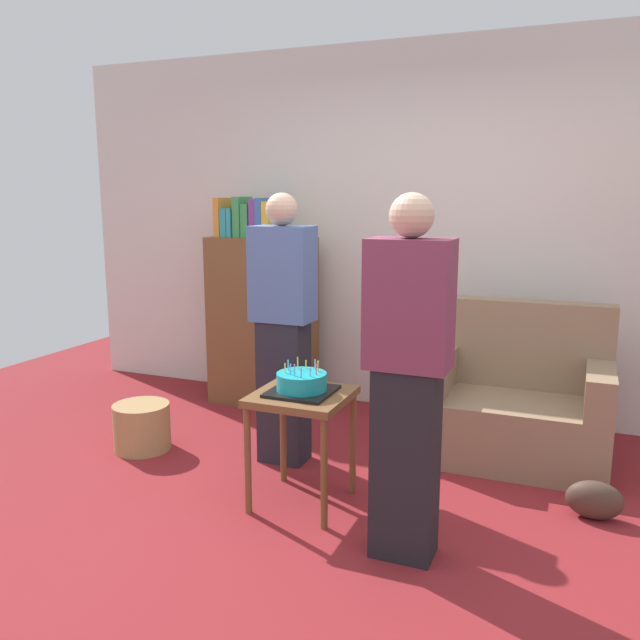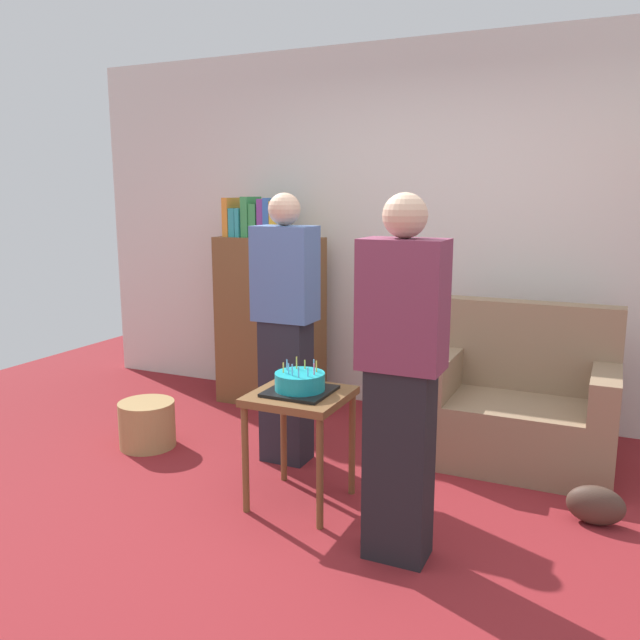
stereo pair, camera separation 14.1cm
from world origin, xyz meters
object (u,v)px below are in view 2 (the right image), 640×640
couch (520,407)px  person_holding_cake (401,379)px  birthday_cake (300,383)px  handbag (596,505)px  side_table (300,410)px  wicker_basket (147,424)px  bookshelf (269,315)px  person_blowing_candles (286,328)px

couch → person_holding_cake: (-0.34, -1.36, 0.49)m
birthday_cake → handbag: (1.44, 0.40, -0.56)m
side_table → wicker_basket: (-1.26, 0.29, -0.37)m
side_table → wicker_basket: 1.34m
bookshelf → birthday_cake: bookshelf is taller
birthday_cake → handbag: birthday_cake is taller
couch → person_holding_cake: 1.49m
couch → wicker_basket: size_ratio=3.06×
bookshelf → person_blowing_candles: size_ratio=0.98×
bookshelf → birthday_cake: size_ratio=5.00×
couch → wicker_basket: bearing=-160.5°
bookshelf → birthday_cake: bearing=-55.9°
person_holding_cake → wicker_basket: size_ratio=4.53×
couch → person_holding_cake: size_ratio=0.67×
couch → handbag: 0.86m
birthday_cake → person_blowing_candles: person_blowing_candles is taller
wicker_basket → birthday_cake: bearing=-13.0°
side_table → birthday_cake: (0.00, 0.00, 0.14)m
person_holding_cake → wicker_basket: bearing=4.2°
birthday_cake → person_blowing_candles: 0.61m
person_blowing_candles → wicker_basket: person_blowing_candles is taller
person_blowing_candles → handbag: size_ratio=5.82×
bookshelf → person_holding_cake: 2.36m
person_blowing_candles → handbag: bearing=-0.7°
person_blowing_candles → wicker_basket: bearing=-166.3°
birthday_cake → person_holding_cake: size_ratio=0.20×
person_holding_cake → bookshelf: bearing=-25.9°
bookshelf → side_table: bookshelf is taller
couch → wicker_basket: couch is taller
bookshelf → side_table: (0.98, -1.44, -0.18)m
side_table → wicker_basket: bearing=167.0°
couch → birthday_cake: 1.49m
bookshelf → wicker_basket: bearing=-103.7°
side_table → person_holding_cake: (0.63, -0.28, 0.32)m
birthday_cake → handbag: bearing=15.6°
couch → birthday_cake: (-0.97, -1.08, 0.32)m
person_holding_cake → wicker_basket: (-1.89, 0.57, -0.68)m
couch → handbag: couch is taller
side_table → person_holding_cake: person_holding_cake is taller
birthday_cake → couch: bearing=48.0°
person_blowing_candles → person_holding_cake: bearing=-36.5°
bookshelf → wicker_basket: (-0.28, -1.15, -0.55)m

